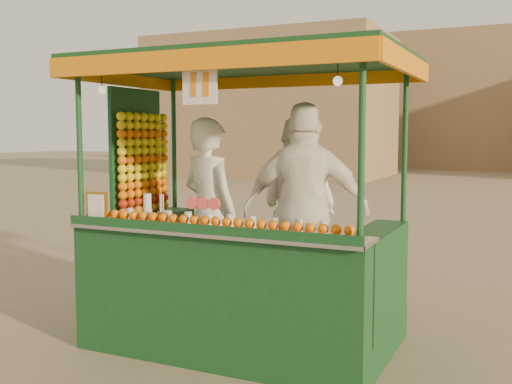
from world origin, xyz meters
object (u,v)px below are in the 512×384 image
at_px(juice_cart, 233,254).
at_px(vendor_middle, 299,209).
at_px(vendor_left, 210,213).
at_px(vendor_right, 306,211).

bearing_deg(juice_cart, vendor_middle, 60.97).
distance_m(juice_cart, vendor_left, 0.43).
distance_m(vendor_left, vendor_middle, 0.84).
bearing_deg(vendor_right, vendor_middle, -77.36).
bearing_deg(vendor_right, juice_cart, 0.55).
height_order(juice_cart, vendor_right, juice_cart).
height_order(juice_cart, vendor_left, juice_cart).
distance_m(vendor_middle, vendor_right, 0.54).
relative_size(vendor_middle, vendor_right, 0.94).
relative_size(juice_cart, vendor_middle, 1.61).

